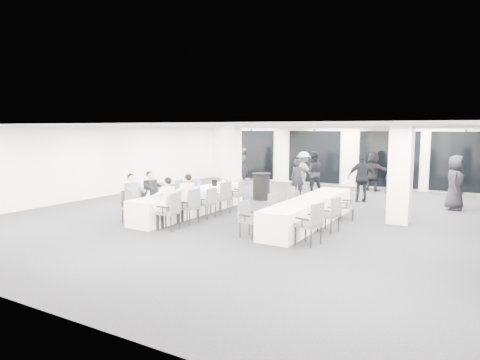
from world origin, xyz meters
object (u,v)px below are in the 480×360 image
object	(u,v)px
chair_side_right_far	(349,204)
ice_bucket_far	(214,183)
standing_guest_a	(298,176)
standing_guest_f	(373,169)
chair_main_right_mid	(208,201)
standing_guest_c	(303,168)
banquet_table_main	(192,202)
standing_guest_e	(455,179)
chair_side_left_mid	(277,207)
chair_main_right_second	(191,204)
chair_side_right_mid	(331,212)
chair_main_right_near	(171,209)
standing_guest_g	(243,164)
ice_bucket_near	(169,192)
chair_main_right_fourth	(222,195)
chair_main_right_far	(238,193)
chair_main_left_near	(130,204)
standing_guest_h	(394,184)
chair_main_left_far	(199,190)
standing_guest_b	(313,170)
banquet_table_side	(309,212)
chair_main_left_mid	(163,196)
cocktail_table	(261,186)
chair_side_left_near	(248,217)
chair_main_left_second	(149,201)
chair_side_left_far	(295,200)
chair_side_right_near	(312,221)
chair_main_left_fourth	(183,192)
standing_guest_d	(362,174)

from	to	relation	value
chair_side_right_far	ice_bucket_far	distance (m)	4.66
standing_guest_a	standing_guest_f	size ratio (longest dim) A/B	0.88
chair_main_right_mid	standing_guest_c	distance (m)	7.26
banquet_table_main	standing_guest_e	size ratio (longest dim) A/B	2.40
chair_side_left_mid	chair_main_right_second	bearing A→B (deg)	-48.84
chair_main_right_mid	chair_side_right_mid	xyz separation A→B (m)	(3.81, 0.13, 0.01)
chair_main_right_near	standing_guest_c	size ratio (longest dim) A/B	0.54
chair_side_right_mid	standing_guest_g	bearing A→B (deg)	54.12
chair_side_right_far	ice_bucket_near	distance (m)	5.36
chair_main_right_fourth	standing_guest_f	distance (m)	8.13
chair_main_right_far	chair_main_right_near	bearing A→B (deg)	170.47
chair_main_left_near	standing_guest_f	distance (m)	10.99
standing_guest_h	chair_main_left_far	bearing A→B (deg)	87.76
chair_main_right_mid	standing_guest_g	world-z (taller)	standing_guest_g
chair_main_left_far	standing_guest_b	xyz separation A→B (m)	(2.68, 4.31, 0.48)
banquet_table_side	ice_bucket_far	xyz separation A→B (m)	(-3.82, 0.87, 0.49)
chair_main_right_mid	ice_bucket_far	bearing A→B (deg)	33.04
chair_main_right_near	standing_guest_f	size ratio (longest dim) A/B	0.53
chair_main_left_near	chair_main_left_mid	world-z (taller)	chair_main_left_mid
cocktail_table	ice_bucket_near	size ratio (longest dim) A/B	4.63
chair_main_right_near	chair_side_left_mid	size ratio (longest dim) A/B	1.16
banquet_table_side	chair_main_left_near	bearing A→B (deg)	-153.24
ice_bucket_far	standing_guest_c	bearing A→B (deg)	79.81
chair_side_left_near	standing_guest_e	world-z (taller)	standing_guest_e
chair_main_right_fourth	chair_main_right_second	bearing A→B (deg)	-171.77
chair_main_left_near	standing_guest_b	size ratio (longest dim) A/B	0.46
chair_main_left_second	chair_main_left_far	bearing A→B (deg)	-179.04
chair_side_left_far	chair_side_left_mid	bearing A→B (deg)	4.29
chair_main_right_fourth	ice_bucket_near	distance (m)	1.90
chair_side_left_far	chair_main_left_mid	bearing A→B (deg)	-61.00
chair_main_left_second	chair_side_right_mid	world-z (taller)	chair_side_right_mid
chair_main_right_near	chair_main_right_mid	distance (m)	1.79
chair_main_left_near	standing_guest_c	world-z (taller)	standing_guest_c
standing_guest_g	standing_guest_e	bearing A→B (deg)	30.41
chair_side_right_near	chair_side_left_mid	bearing A→B (deg)	58.26
chair_main_left_fourth	standing_guest_f	world-z (taller)	standing_guest_f
chair_main_left_far	chair_main_right_near	size ratio (longest dim) A/B	0.90
chair_side_left_far	standing_guest_a	size ratio (longest dim) A/B	0.53
chair_main_left_mid	chair_main_right_mid	distance (m)	1.67
banquet_table_side	standing_guest_h	size ratio (longest dim) A/B	2.69
chair_main_right_mid	chair_side_left_far	world-z (taller)	chair_main_right_mid
chair_main_left_second	standing_guest_g	world-z (taller)	standing_guest_g
chair_side_left_mid	chair_side_right_mid	xyz separation A→B (m)	(1.66, -0.15, 0.04)
chair_main_right_fourth	standing_guest_h	xyz separation A→B (m)	(4.70, 2.98, 0.34)
chair_main_right_mid	standing_guest_e	bearing A→B (deg)	-45.21
chair_side_right_near	chair_side_right_mid	world-z (taller)	chair_side_right_near
standing_guest_h	standing_guest_e	bearing A→B (deg)	-67.04
standing_guest_h	chair_side_right_far	bearing A→B (deg)	135.57
chair_main_left_mid	standing_guest_d	world-z (taller)	standing_guest_d
chair_main_right_second	chair_main_left_fourth	bearing A→B (deg)	44.24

